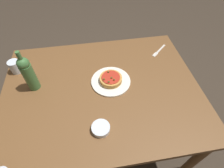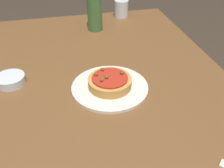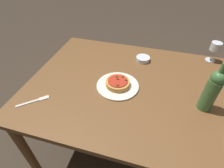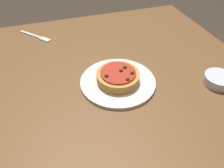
{
  "view_description": "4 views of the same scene",
  "coord_description": "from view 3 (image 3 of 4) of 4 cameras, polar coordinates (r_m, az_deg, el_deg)",
  "views": [
    {
      "loc": [
        -0.05,
        -0.77,
        1.67
      ],
      "look_at": [
        0.07,
        -0.01,
        0.76
      ],
      "focal_mm": 28.0,
      "sensor_mm": 36.0,
      "label": 1
    },
    {
      "loc": [
        0.83,
        -0.12,
        1.3
      ],
      "look_at": [
        0.08,
        0.05,
        0.75
      ],
      "focal_mm": 42.0,
      "sensor_mm": 36.0,
      "label": 2
    },
    {
      "loc": [
        -0.13,
        0.89,
        1.5
      ],
      "look_at": [
        0.11,
        0.06,
        0.75
      ],
      "focal_mm": 28.0,
      "sensor_mm": 36.0,
      "label": 3
    },
    {
      "loc": [
        -0.51,
        0.26,
        1.26
      ],
      "look_at": [
        0.04,
        0.08,
        0.75
      ],
      "focal_mm": 35.0,
      "sensor_mm": 36.0,
      "label": 4
    }
  ],
  "objects": [
    {
      "name": "wine_bottle",
      "position": [
        1.08,
        29.82,
        -1.75
      ],
      "size": [
        0.08,
        0.08,
        0.31
      ],
      "color": "#3D6B38",
      "rests_on": "dining_table"
    },
    {
      "name": "pizza",
      "position": [
        1.15,
        1.89,
        0.38
      ],
      "size": [
        0.16,
        0.16,
        0.05
      ],
      "color": "#BC843D",
      "rests_on": "dinner_plate"
    },
    {
      "name": "side_bowl",
      "position": [
        1.43,
        10.08,
        8.08
      ],
      "size": [
        0.11,
        0.11,
        0.03
      ],
      "color": "silver",
      "rests_on": "dining_table"
    },
    {
      "name": "dining_table",
      "position": [
        1.24,
        5.58,
        -2.63
      ],
      "size": [
        1.37,
        1.05,
        0.72
      ],
      "color": "brown",
      "rests_on": "ground_plane"
    },
    {
      "name": "ground_plane",
      "position": [
        1.75,
        4.17,
        -18.02
      ],
      "size": [
        14.0,
        14.0,
        0.0
      ],
      "primitive_type": "plane",
      "color": "#382D23"
    },
    {
      "name": "fork",
      "position": [
        1.17,
        -23.79,
        -5.02
      ],
      "size": [
        0.16,
        0.14,
        0.0
      ],
      "rotation": [
        0.0,
        0.0,
        -2.41
      ],
      "color": "beige",
      "rests_on": "dining_table"
    },
    {
      "name": "dinner_plate",
      "position": [
        1.17,
        1.86,
        -0.56
      ],
      "size": [
        0.28,
        0.28,
        0.01
      ],
      "color": "silver",
      "rests_on": "dining_table"
    },
    {
      "name": "wine_glass",
      "position": [
        1.57,
        30.68,
        10.23
      ],
      "size": [
        0.08,
        0.08,
        0.16
      ],
      "color": "silver",
      "rests_on": "dining_table"
    }
  ]
}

